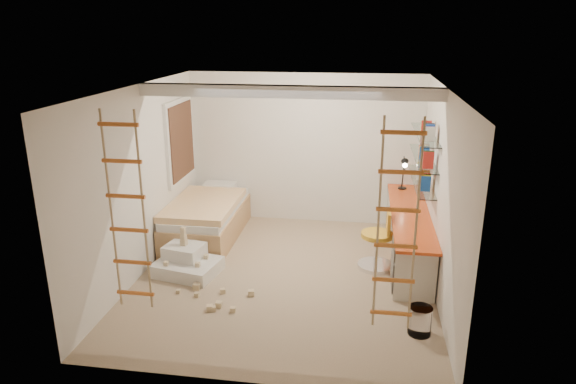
% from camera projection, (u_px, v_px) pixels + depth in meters
% --- Properties ---
extents(floor, '(4.50, 4.50, 0.00)m').
position_uv_depth(floor, '(285.00, 277.00, 7.15)').
color(floor, '#957960').
rests_on(floor, ground).
extents(ceiling_beam, '(4.00, 0.18, 0.16)m').
position_uv_depth(ceiling_beam, '(288.00, 92.00, 6.65)').
color(ceiling_beam, white).
rests_on(ceiling_beam, ceiling).
extents(window_frame, '(0.06, 1.15, 1.35)m').
position_uv_depth(window_frame, '(180.00, 141.00, 8.36)').
color(window_frame, white).
rests_on(window_frame, wall_left).
extents(window_blind, '(0.02, 1.00, 1.20)m').
position_uv_depth(window_blind, '(182.00, 141.00, 8.35)').
color(window_blind, '#4C2D1E').
rests_on(window_blind, window_frame).
extents(rope_ladder_left, '(0.41, 0.04, 2.13)m').
position_uv_depth(rope_ladder_left, '(127.00, 213.00, 5.23)').
color(rope_ladder_left, orange).
rests_on(rope_ladder_left, ceiling).
extents(rope_ladder_right, '(0.41, 0.04, 2.13)m').
position_uv_depth(rope_ladder_right, '(397.00, 228.00, 4.84)').
color(rope_ladder_right, orange).
rests_on(rope_ladder_right, ceiling).
extents(waste_bin, '(0.27, 0.27, 0.33)m').
position_uv_depth(waste_bin, '(420.00, 321.00, 5.79)').
color(waste_bin, white).
rests_on(waste_bin, floor).
extents(desk, '(0.56, 2.80, 0.75)m').
position_uv_depth(desk, '(408.00, 234.00, 7.59)').
color(desk, '#D24918').
rests_on(desk, floor).
extents(shelves, '(0.25, 1.80, 0.71)m').
position_uv_depth(shelves, '(423.00, 158.00, 7.48)').
color(shelves, white).
rests_on(shelves, wall_right).
extents(bed, '(1.02, 2.00, 0.69)m').
position_uv_depth(bed, '(207.00, 218.00, 8.41)').
color(bed, '#AD7F51').
rests_on(bed, floor).
extents(task_lamp, '(0.14, 0.36, 0.57)m').
position_uv_depth(task_lamp, '(404.00, 169.00, 8.27)').
color(task_lamp, black).
rests_on(task_lamp, desk).
extents(swivel_chair, '(0.52, 0.52, 0.87)m').
position_uv_depth(swivel_chair, '(378.00, 247.00, 7.34)').
color(swivel_chair, gold).
rests_on(swivel_chair, floor).
extents(play_platform, '(0.96, 0.81, 0.38)m').
position_uv_depth(play_platform, '(187.00, 263.00, 7.25)').
color(play_platform, silver).
rests_on(play_platform, floor).
extents(toy_blocks, '(1.33, 1.13, 0.65)m').
position_uv_depth(toy_blocks, '(202.00, 277.00, 6.78)').
color(toy_blocks, '#CCB284').
rests_on(toy_blocks, floor).
extents(books, '(0.14, 0.70, 0.92)m').
position_uv_depth(books, '(424.00, 151.00, 7.45)').
color(books, '#194CA5').
rests_on(books, shelves).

